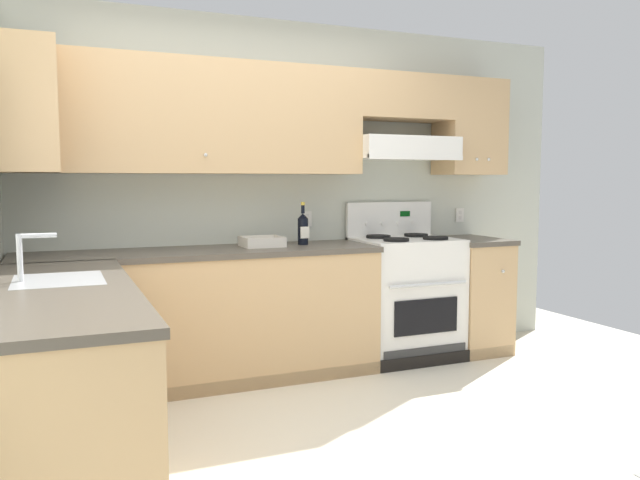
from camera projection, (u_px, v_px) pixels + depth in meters
ground_plane at (322, 443)px, 3.31m from camera, size 7.04×7.04×0.00m
wall_back at (291, 166)px, 4.72m from camera, size 4.68×0.57×2.55m
counter_back_run at (252, 313)px, 4.41m from camera, size 3.60×0.65×0.91m
counter_left_run at (63, 388)px, 2.79m from camera, size 0.63×1.91×1.13m
stove at (406, 296)px, 4.89m from camera, size 0.76×0.62×1.20m
wine_bottle at (303, 228)px, 4.56m from camera, size 0.08×0.08×0.31m
bowl at (262, 243)px, 4.44m from camera, size 0.28×0.25×0.07m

